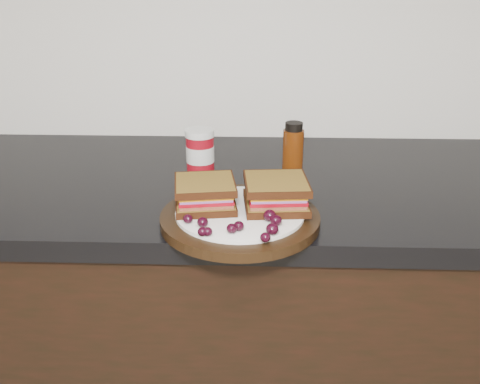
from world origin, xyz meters
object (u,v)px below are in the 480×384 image
object	(u,v)px
plate	(240,219)
sandwich_left	(205,194)
oil_bottle	(293,151)
condiment_jar	(200,151)

from	to	relation	value
plate	sandwich_left	size ratio (longest dim) A/B	2.66
oil_bottle	plate	bearing A→B (deg)	-114.63
plate	condiment_jar	bearing A→B (deg)	110.40
plate	oil_bottle	distance (m)	0.25
plate	oil_bottle	xyz separation A→B (m)	(0.10, 0.23, 0.05)
sandwich_left	oil_bottle	bearing A→B (deg)	42.97
sandwich_left	condiment_jar	bearing A→B (deg)	89.61
condiment_jar	oil_bottle	size ratio (longest dim) A/B	0.78
plate	sandwich_left	bearing A→B (deg)	164.02
plate	sandwich_left	xyz separation A→B (m)	(-0.06, 0.02, 0.04)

